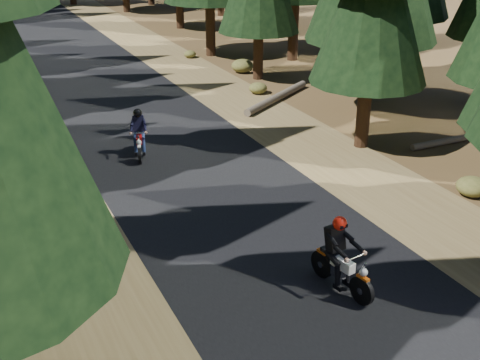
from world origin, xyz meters
name	(u,v)px	position (x,y,z in m)	size (l,w,h in m)	color
ground	(266,244)	(0.00, 0.00, 0.00)	(120.00, 120.00, 0.00)	#433117
road	(192,170)	(0.00, 5.00, 0.01)	(6.00, 100.00, 0.01)	black
shoulder_l	(40,198)	(-4.60, 5.00, 0.00)	(3.20, 100.00, 0.01)	brown
shoulder_r	(317,148)	(4.60, 5.00, 0.00)	(3.20, 100.00, 0.01)	brown
log_near	(277,97)	(6.02, 10.41, 0.16)	(0.32, 0.32, 5.03)	#4C4233
log_far	(454,140)	(9.17, 3.33, 0.12)	(0.24, 0.24, 3.66)	#4C4233
understory_shrubs	(170,125)	(0.58, 8.61, 0.27)	(15.63, 29.53, 0.66)	#474C1E
rider_lead	(342,267)	(0.52, -2.41, 0.57)	(0.85, 1.96, 1.69)	silver
rider_follow	(139,141)	(-1.11, 6.82, 0.54)	(1.05, 1.87, 1.59)	#990B0A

